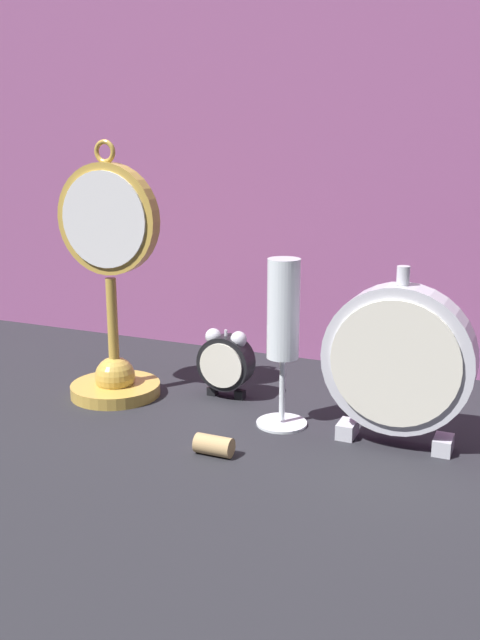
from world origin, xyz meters
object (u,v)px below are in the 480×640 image
(mantel_clock_silver, at_px, (398,361))
(champagne_flute, at_px, (283,324))
(pocket_watch_on_stand, at_px, (111,300))
(wine_cork, at_px, (214,445))
(alarm_clock_twin_bell, at_px, (226,360))

(mantel_clock_silver, bearing_deg, champagne_flute, 177.63)
(pocket_watch_on_stand, relative_size, wine_cork, 7.98)
(pocket_watch_on_stand, bearing_deg, alarm_clock_twin_bell, 20.50)
(mantel_clock_silver, height_order, wine_cork, mantel_clock_silver)
(pocket_watch_on_stand, height_order, champagne_flute, pocket_watch_on_stand)
(mantel_clock_silver, bearing_deg, pocket_watch_on_stand, 178.24)
(alarm_clock_twin_bell, height_order, wine_cork, alarm_clock_twin_bell)
(wine_cork, bearing_deg, pocket_watch_on_stand, 150.25)
(alarm_clock_twin_bell, height_order, champagne_flute, champagne_flute)
(alarm_clock_twin_bell, bearing_deg, mantel_clock_silver, -15.07)
(alarm_clock_twin_bell, xyz_separation_m, champagne_flute, (0.10, -0.06, 0.07))
(alarm_clock_twin_bell, height_order, mantel_clock_silver, mantel_clock_silver)
(pocket_watch_on_stand, distance_m, champagne_flute, 0.24)
(champagne_flute, bearing_deg, alarm_clock_twin_bell, 150.00)
(mantel_clock_silver, xyz_separation_m, wine_cork, (-0.17, -0.10, -0.09))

